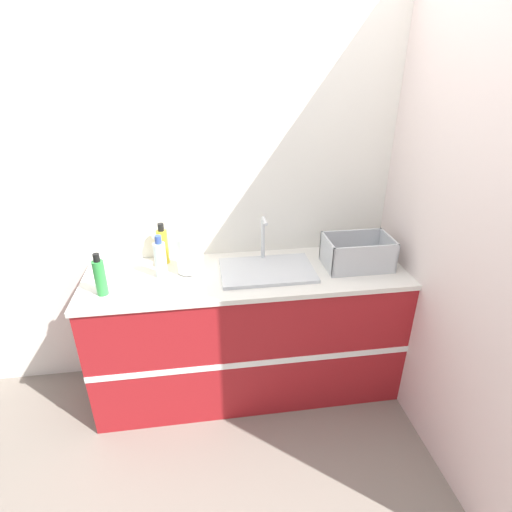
% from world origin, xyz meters
% --- Properties ---
extents(ground_plane, '(12.00, 12.00, 0.00)m').
position_xyz_m(ground_plane, '(0.00, 0.00, 0.00)').
color(ground_plane, slate).
extents(wall_back, '(4.32, 0.06, 2.60)m').
position_xyz_m(wall_back, '(0.00, 0.61, 1.30)').
color(wall_back, silver).
rests_on(wall_back, ground_plane).
extents(wall_right, '(0.06, 2.58, 2.60)m').
position_xyz_m(wall_right, '(0.99, 0.29, 1.30)').
color(wall_right, silver).
rests_on(wall_right, ground_plane).
extents(counter_cabinet, '(1.94, 0.61, 0.88)m').
position_xyz_m(counter_cabinet, '(0.00, 0.29, 0.44)').
color(counter_cabinet, maroon).
rests_on(counter_cabinet, ground_plane).
extents(sink, '(0.56, 0.37, 0.30)m').
position_xyz_m(sink, '(0.12, 0.29, 0.90)').
color(sink, silver).
rests_on(sink, counter_cabinet).
extents(paper_towel_roll, '(0.14, 0.14, 0.24)m').
position_xyz_m(paper_towel_roll, '(-0.35, 0.34, 1.00)').
color(paper_towel_roll, '#4C4C51').
rests_on(paper_towel_roll, counter_cabinet).
extents(dish_rack, '(0.40, 0.26, 0.19)m').
position_xyz_m(dish_rack, '(0.68, 0.28, 0.95)').
color(dish_rack, '#B7BABF').
rests_on(dish_rack, counter_cabinet).
extents(bottle_yellow, '(0.07, 0.07, 0.26)m').
position_xyz_m(bottle_yellow, '(-0.50, 0.50, 1.00)').
color(bottle_yellow, yellow).
rests_on(bottle_yellow, counter_cabinet).
extents(bottle_green, '(0.06, 0.06, 0.24)m').
position_xyz_m(bottle_green, '(-0.81, 0.16, 0.99)').
color(bottle_green, '#2D8C3D').
rests_on(bottle_green, counter_cabinet).
extents(bottle_clear, '(0.07, 0.07, 0.26)m').
position_xyz_m(bottle_clear, '(-0.51, 0.31, 0.99)').
color(bottle_clear, silver).
rests_on(bottle_clear, counter_cabinet).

